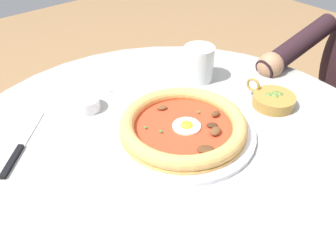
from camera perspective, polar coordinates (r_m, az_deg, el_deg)
name	(u,v)px	position (r m, az deg, el deg)	size (l,w,h in m)	color
dining_table	(173,195)	(0.80, 0.80, -11.06)	(0.92, 0.92, 0.73)	#999993
pizza_on_plate	(183,127)	(0.72, 2.46, -0.17)	(0.30, 0.30, 0.04)	white
water_glass	(199,66)	(0.90, 4.96, 9.68)	(0.08, 0.08, 0.09)	silver
steak_knife	(18,152)	(0.74, -23.01, -3.83)	(0.15, 0.15, 0.01)	silver
ramekin_capers	(86,103)	(0.82, -13.13, 3.59)	(0.06, 0.06, 0.03)	white
olive_pan	(273,100)	(0.84, 16.58, 4.10)	(0.12, 0.10, 0.05)	olive
fork_utensil	(100,74)	(0.95, -10.92, 8.19)	(0.18, 0.06, 0.00)	#BCBCC1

